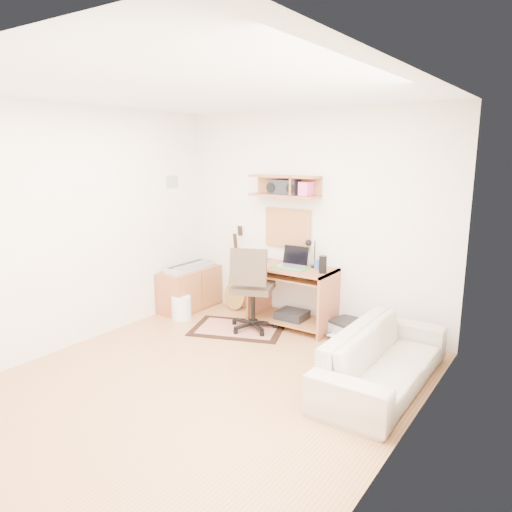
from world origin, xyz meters
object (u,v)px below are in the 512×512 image
Objects in this scene: printer at (351,330)px; sofa at (384,349)px; desk at (293,297)px; cabinet at (190,289)px; task_chair at (253,288)px.

sofa is at bearing -34.83° from printer.
desk is at bearing 59.48° from sofa.
printer is at bearing 5.93° from desk.
desk is 1.52m from cabinet.
task_chair is 0.58× the size of sofa.
task_chair is at bearing 74.36° from sofa.
task_chair is at bearing -134.30° from desk.
printer is at bearing 37.19° from sofa.
sofa is (2.96, -0.68, 0.08)m from cabinet.
sofa is (0.71, -0.93, 0.27)m from printer.
sofa is (1.80, -0.50, -0.17)m from task_chair.
task_chair is (-0.34, -0.35, 0.15)m from desk.
printer is (0.74, 0.08, -0.29)m from desk.
desk is 1.11× the size of cabinet.
cabinet is 0.50× the size of sofa.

